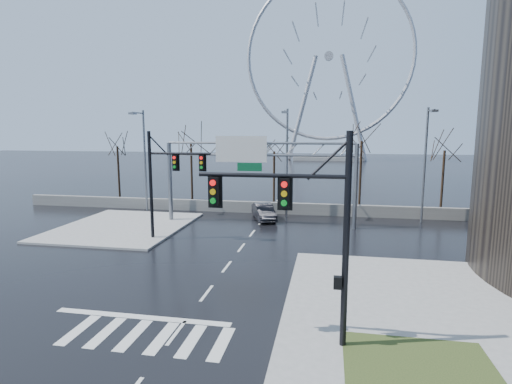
% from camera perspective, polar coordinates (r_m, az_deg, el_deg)
% --- Properties ---
extents(ground, '(260.00, 260.00, 0.00)m').
position_cam_1_polar(ground, '(20.63, -7.07, -14.15)').
color(ground, black).
rests_on(ground, ground).
extents(sidewalk_right_ext, '(12.00, 10.00, 0.15)m').
position_cam_1_polar(sidewalk_right_ext, '(22.01, 21.14, -12.98)').
color(sidewalk_right_ext, gray).
rests_on(sidewalk_right_ext, ground).
extents(sidewalk_far, '(10.00, 12.00, 0.15)m').
position_cam_1_polar(sidewalk_far, '(35.39, -18.37, -4.69)').
color(sidewalk_far, gray).
rests_on(sidewalk_far, ground).
extents(grass_strip, '(5.00, 4.00, 0.02)m').
position_cam_1_polar(grass_strip, '(15.59, 22.33, -22.13)').
color(grass_strip, '#293D19').
rests_on(grass_strip, sidewalk_near).
extents(barrier_wall, '(52.00, 0.50, 1.10)m').
position_cam_1_polar(barrier_wall, '(39.26, 1.67, -2.25)').
color(barrier_wall, slate).
rests_on(barrier_wall, ground).
extents(signal_mast_near, '(5.52, 0.41, 8.00)m').
position_cam_1_polar(signal_mast_near, '(14.43, 7.45, -3.83)').
color(signal_mast_near, black).
rests_on(signal_mast_near, ground).
extents(signal_mast_far, '(4.72, 0.41, 8.00)m').
position_cam_1_polar(signal_mast_far, '(29.66, -12.90, 2.36)').
color(signal_mast_far, black).
rests_on(signal_mast_far, ground).
extents(sign_gantry, '(16.36, 0.40, 7.60)m').
position_cam_1_polar(sign_gantry, '(33.76, -0.22, 3.91)').
color(sign_gantry, slate).
rests_on(sign_gantry, ground).
extents(streetlight_left, '(0.50, 2.55, 10.00)m').
position_cam_1_polar(streetlight_left, '(40.47, -15.82, 5.38)').
color(streetlight_left, slate).
rests_on(streetlight_left, ground).
extents(streetlight_mid, '(0.50, 2.55, 10.00)m').
position_cam_1_polar(streetlight_mid, '(36.54, 4.39, 5.36)').
color(streetlight_mid, slate).
rests_on(streetlight_mid, ground).
extents(streetlight_right, '(0.50, 2.55, 10.00)m').
position_cam_1_polar(streetlight_right, '(37.24, 23.14, 4.75)').
color(streetlight_right, slate).
rests_on(streetlight_right, ground).
extents(tree_far_left, '(3.50, 3.50, 7.00)m').
position_cam_1_polar(tree_far_left, '(48.44, -19.17, 5.34)').
color(tree_far_left, black).
rests_on(tree_far_left, ground).
extents(tree_left, '(3.75, 3.75, 7.50)m').
position_cam_1_polar(tree_left, '(44.22, -9.26, 5.96)').
color(tree_left, black).
rests_on(tree_left, ground).
extents(tree_center, '(3.25, 3.25, 6.50)m').
position_cam_1_polar(tree_center, '(43.10, 2.61, 4.92)').
color(tree_center, black).
rests_on(tree_center, ground).
extents(tree_right, '(3.90, 3.90, 7.80)m').
position_cam_1_polar(tree_right, '(41.77, 14.83, 5.96)').
color(tree_right, black).
rests_on(tree_right, ground).
extents(tree_far_right, '(3.40, 3.40, 6.80)m').
position_cam_1_polar(tree_far_right, '(43.64, 25.29, 4.47)').
color(tree_far_right, black).
rests_on(tree_far_right, ground).
extents(ferris_wheel, '(45.00, 6.00, 50.91)m').
position_cam_1_polar(ferris_wheel, '(114.56, 10.34, 17.64)').
color(ferris_wheel, gray).
rests_on(ferris_wheel, ground).
extents(car, '(3.04, 4.71, 1.47)m').
position_cam_1_polar(car, '(36.30, 1.13, -2.85)').
color(car, black).
rests_on(car, ground).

